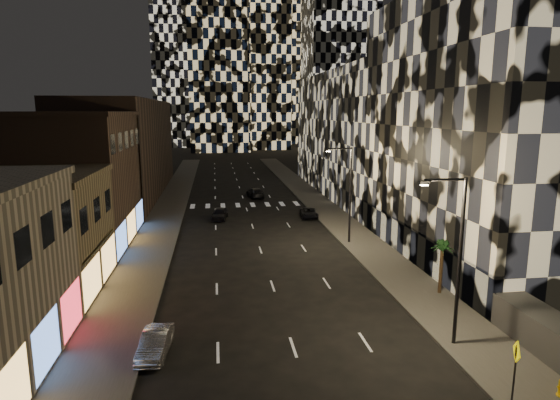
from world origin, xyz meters
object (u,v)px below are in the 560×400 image
object	(u,v)px
car_silver_parked	(155,343)
car_dark_midlane	(220,214)
car_dark_rightlane	(309,213)
streetlight_near	(456,250)
streetlight_far	(348,188)
ped_sign	(516,361)
car_dark_oncoming	(255,193)
palm_tree	(442,250)

from	to	relation	value
car_silver_parked	car_dark_midlane	size ratio (longest dim) A/B	0.94
car_dark_midlane	car_dark_rightlane	world-z (taller)	car_dark_midlane
streetlight_near	car_silver_parked	distance (m)	16.31
streetlight_near	streetlight_far	xyz separation A→B (m)	(0.00, 20.00, 0.00)
streetlight_far	car_silver_parked	xyz separation A→B (m)	(-15.55, -18.76, -4.74)
car_dark_rightlane	streetlight_far	bearing A→B (deg)	-77.73
car_silver_parked	car_dark_midlane	world-z (taller)	car_dark_midlane
ped_sign	car_silver_parked	bearing A→B (deg)	177.33
streetlight_far	car_dark_oncoming	distance (m)	26.65
streetlight_near	streetlight_far	world-z (taller)	same
streetlight_near	palm_tree	distance (m)	7.69
car_silver_parked	streetlight_far	bearing A→B (deg)	56.32
streetlight_near	car_dark_midlane	bearing A→B (deg)	110.40
car_dark_rightlane	car_dark_oncoming	bearing A→B (deg)	115.60
streetlight_near	car_dark_rightlane	distance (m)	31.71
ped_sign	streetlight_far	bearing A→B (deg)	110.62
palm_tree	car_silver_parked	bearing A→B (deg)	-163.14
ped_sign	car_dark_midlane	bearing A→B (deg)	128.28
streetlight_far	car_silver_parked	world-z (taller)	streetlight_far
car_dark_oncoming	car_dark_rightlane	size ratio (longest dim) A/B	1.17
car_dark_midlane	car_dark_rightlane	xyz separation A→B (m)	(10.50, -0.55, -0.10)
streetlight_far	car_dark_rightlane	xyz separation A→B (m)	(-1.35, 11.32, -4.78)
car_dark_rightlane	palm_tree	xyz separation A→B (m)	(4.19, -24.50, 2.64)
car_dark_rightlane	ped_sign	size ratio (longest dim) A/B	1.40
streetlight_far	car_dark_oncoming	xyz separation A→B (m)	(-6.52, 25.41, -4.65)
car_silver_parked	car_dark_rightlane	bearing A→B (deg)	70.72
car_dark_rightlane	streetlight_near	bearing A→B (deg)	-82.07
streetlight_near	palm_tree	world-z (taller)	streetlight_near
car_dark_oncoming	car_silver_parked	bearing A→B (deg)	71.83
car_silver_parked	car_dark_rightlane	world-z (taller)	car_silver_parked
streetlight_near	car_dark_rightlane	world-z (taller)	streetlight_near
car_dark_midlane	car_dark_oncoming	xyz separation A→B (m)	(5.33, 13.54, 0.02)
car_dark_oncoming	palm_tree	distance (m)	39.79
car_dark_oncoming	car_dark_rightlane	world-z (taller)	car_dark_oncoming
streetlight_far	car_dark_midlane	world-z (taller)	streetlight_far
car_dark_midlane	ped_sign	xyz separation A→B (m)	(11.80, -37.34, 1.51)
car_dark_midlane	car_dark_oncoming	bearing A→B (deg)	76.27
streetlight_near	car_dark_oncoming	xyz separation A→B (m)	(-6.52, 45.41, -4.65)
palm_tree	car_dark_rightlane	bearing A→B (deg)	99.71
car_dark_midlane	car_silver_parked	bearing A→B (deg)	-89.13
streetlight_near	ped_sign	size ratio (longest dim) A/B	3.05
ped_sign	palm_tree	size ratio (longest dim) A/B	0.80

